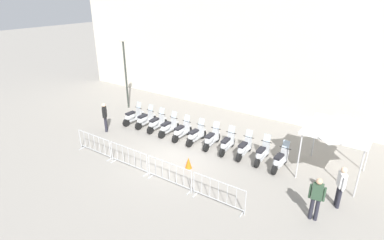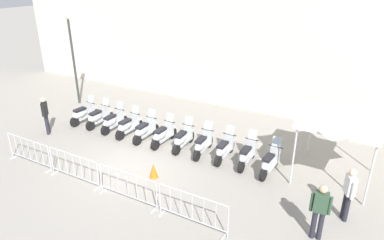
{
  "view_description": "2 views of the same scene",
  "coord_description": "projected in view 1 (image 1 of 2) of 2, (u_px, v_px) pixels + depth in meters",
  "views": [
    {
      "loc": [
        8.42,
        -10.08,
        7.66
      ],
      "look_at": [
        -0.6,
        2.39,
        1.08
      ],
      "focal_mm": 28.67,
      "sensor_mm": 36.0,
      "label": 1
    },
    {
      "loc": [
        7.75,
        -8.57,
        6.84
      ],
      "look_at": [
        1.16,
        2.33,
        1.29
      ],
      "focal_mm": 32.25,
      "sensor_mm": 36.0,
      "label": 2
    }
  ],
  "objects": [
    {
      "name": "street_lamp",
      "position": [
        125.0,
        66.0,
        20.4
      ],
      "size": [
        0.36,
        0.36,
        4.76
      ],
      "color": "#2D332D",
      "rests_on": "ground"
    },
    {
      "name": "barrier_segment_3",
      "position": [
        218.0,
        193.0,
        11.65
      ],
      "size": [
        2.27,
        0.51,
        1.07
      ],
      "color": "#B2B5B7",
      "rests_on": "ground"
    },
    {
      "name": "barrier_segment_1",
      "position": [
        129.0,
        158.0,
        14.06
      ],
      "size": [
        2.27,
        0.51,
        1.07
      ],
      "color": "#B2B5B7",
      "rests_on": "ground"
    },
    {
      "name": "traffic_cone",
      "position": [
        188.0,
        163.0,
        14.16
      ],
      "size": [
        0.32,
        0.32,
        0.55
      ],
      "primitive_type": "cone",
      "color": "orange",
      "rests_on": "ground"
    },
    {
      "name": "motorcycle_7",
      "position": [
        227.0,
        144.0,
        15.48
      ],
      "size": [
        0.57,
        1.73,
        1.24
      ],
      "color": "black",
      "rests_on": "ground"
    },
    {
      "name": "motorcycle_8",
      "position": [
        244.0,
        149.0,
        15.03
      ],
      "size": [
        0.56,
        1.73,
        1.24
      ],
      "color": "black",
      "rests_on": "ground"
    },
    {
      "name": "officer_near_row_end",
      "position": [
        105.0,
        116.0,
        17.59
      ],
      "size": [
        0.42,
        0.42,
        1.73
      ],
      "color": "#23232D",
      "rests_on": "ground"
    },
    {
      "name": "officer_mid_plaza",
      "position": [
        316.0,
        197.0,
        10.71
      ],
      "size": [
        0.54,
        0.28,
        1.73
      ],
      "color": "#23232D",
      "rests_on": "ground"
    },
    {
      "name": "motorcycle_3",
      "position": [
        168.0,
        127.0,
        17.34
      ],
      "size": [
        0.56,
        1.72,
        1.24
      ],
      "color": "black",
      "rests_on": "ground"
    },
    {
      "name": "barrier_segment_0",
      "position": [
        95.0,
        145.0,
        15.27
      ],
      "size": [
        2.27,
        0.51,
        1.07
      ],
      "color": "#B2B5B7",
      "rests_on": "ground"
    },
    {
      "name": "motorcycle_10",
      "position": [
        280.0,
        160.0,
        14.0
      ],
      "size": [
        0.56,
        1.72,
        1.24
      ],
      "color": "black",
      "rests_on": "ground"
    },
    {
      "name": "motorcycle_5",
      "position": [
        195.0,
        135.0,
        16.4
      ],
      "size": [
        0.56,
        1.72,
        1.24
      ],
      "color": "black",
      "rests_on": "ground"
    },
    {
      "name": "motorcycle_0",
      "position": [
        133.0,
        117.0,
        18.81
      ],
      "size": [
        0.56,
        1.72,
        1.24
      ],
      "color": "black",
      "rests_on": "ground"
    },
    {
      "name": "motorcycle_4",
      "position": [
        181.0,
        131.0,
        16.85
      ],
      "size": [
        0.56,
        1.72,
        1.24
      ],
      "color": "black",
      "rests_on": "ground"
    },
    {
      "name": "ground_plane",
      "position": [
        173.0,
        158.0,
        15.06
      ],
      "size": [
        120.0,
        120.0,
        0.0
      ],
      "primitive_type": "plane",
      "color": "gray"
    },
    {
      "name": "canopy_tent",
      "position": [
        341.0,
        123.0,
        12.79
      ],
      "size": [
        2.6,
        2.6,
        2.91
      ],
      "color": "silver",
      "rests_on": "ground"
    },
    {
      "name": "motorcycle_9",
      "position": [
        262.0,
        154.0,
        14.57
      ],
      "size": [
        0.56,
        1.72,
        1.24
      ],
      "color": "black",
      "rests_on": "ground"
    },
    {
      "name": "barrier_segment_2",
      "position": [
        169.0,
        174.0,
        12.86
      ],
      "size": [
        2.27,
        0.51,
        1.07
      ],
      "color": "#B2B5B7",
      "rests_on": "ground"
    },
    {
      "name": "officer_by_barriers",
      "position": [
        341.0,
        185.0,
        11.36
      ],
      "size": [
        0.37,
        0.49,
        1.73
      ],
      "color": "#23232D",
      "rests_on": "ground"
    },
    {
      "name": "building_facade",
      "position": [
        254.0,
        9.0,
        19.07
      ],
      "size": [
        28.07,
        3.39,
        13.0
      ],
      "primitive_type": "cube",
      "rotation": [
        0.0,
        0.0,
        0.04
      ],
      "color": "beige",
      "rests_on": "ground"
    },
    {
      "name": "motorcycle_6",
      "position": [
        211.0,
        139.0,
        15.97
      ],
      "size": [
        0.56,
        1.73,
        1.24
      ],
      "color": "black",
      "rests_on": "ground"
    },
    {
      "name": "motorcycle_1",
      "position": [
        145.0,
        120.0,
        18.38
      ],
      "size": [
        0.56,
        1.72,
        1.24
      ],
      "color": "black",
      "rests_on": "ground"
    },
    {
      "name": "motorcycle_2",
      "position": [
        156.0,
        123.0,
        17.86
      ],
      "size": [
        0.56,
        1.72,
        1.24
      ],
      "color": "black",
      "rests_on": "ground"
    }
  ]
}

